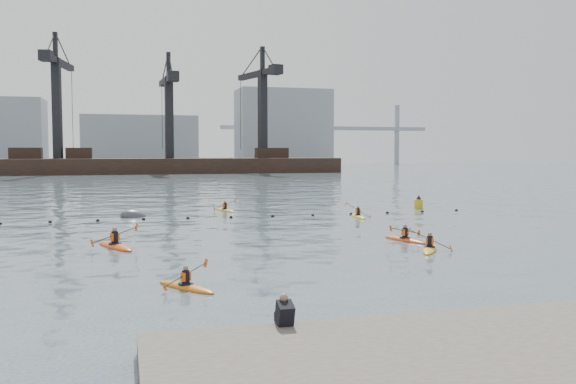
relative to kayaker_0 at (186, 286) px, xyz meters
name	(u,v)px	position (x,y,z in m)	size (l,w,h in m)	color
ground	(392,283)	(7.23, -1.03, -0.09)	(400.00, 400.00, 0.00)	#34414C
quay	(567,370)	(7.22, -10.02, -0.09)	(18.00, 7.12, 1.77)	#4C443D
float_line	(252,217)	(6.73, 21.51, -0.06)	(33.24, 0.73, 0.24)	black
barge_pier	(169,164)	(7.01, 108.97, 1.81)	(72.00, 19.30, 29.50)	black
skyline	(167,134)	(9.46, 149.25, 9.16)	(141.00, 28.00, 22.00)	gray
kayaker_0	(186,286)	(0.00, 0.00, 0.00)	(2.07, 2.68, 1.01)	#BE6511
kayaker_1	(430,248)	(12.01, 5.09, 0.01)	(2.17, 2.93, 1.20)	gold
kayaker_2	(115,245)	(-2.49, 9.85, 0.02)	(2.28, 3.56, 1.23)	#D94714
kayaker_3	(358,216)	(14.07, 19.49, 0.00)	(2.02, 2.90, 1.24)	yellow
kayaker_4	(405,239)	(12.23, 8.19, 0.01)	(2.05, 3.16, 1.02)	#C84212
kayaker_5	(225,210)	(5.61, 26.37, 0.00)	(1.94, 2.94, 1.05)	gold
mooring_buoy	(134,217)	(-1.38, 23.80, -0.09)	(2.00, 1.18, 1.00)	#3B3D40
nav_buoy	(419,204)	(21.23, 24.21, 0.30)	(0.70, 0.70, 1.27)	gold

